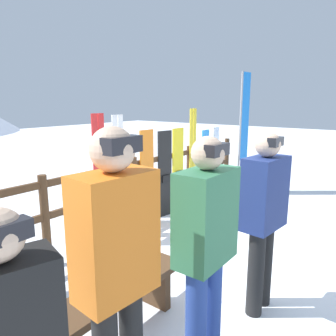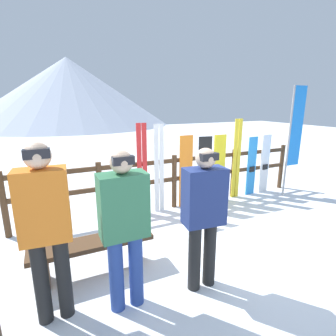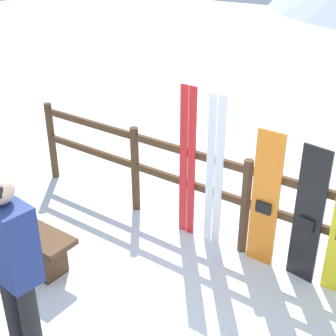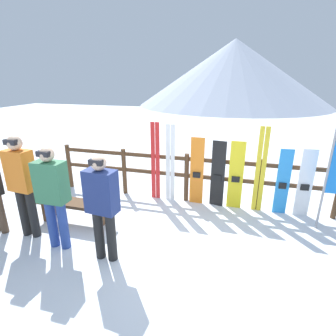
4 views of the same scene
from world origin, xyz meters
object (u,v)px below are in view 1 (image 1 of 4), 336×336
object	(u,v)px
person_plaid_green	(206,241)
person_orange	(116,265)
person_navy	(264,211)
snowboard_yellow	(178,170)
bench	(111,302)
snowboard_blue	(205,165)
ski_pair_yellow	(193,157)
snowboard_white	(215,161)
snowboard_black_stripe	(165,174)
snowboard_orange	(147,178)
ski_pair_white	(119,177)
rental_flag	(243,123)
ski_pair_red	(100,181)

from	to	relation	value
person_plaid_green	person_orange	distance (m)	0.72
person_navy	snowboard_yellow	xyz separation A→B (m)	(1.82, 2.24, -0.23)
bench	snowboard_blue	xyz separation A→B (m)	(3.84, 1.44, 0.34)
ski_pair_yellow	snowboard_white	world-z (taller)	ski_pair_yellow
snowboard_blue	snowboard_white	size ratio (longest dim) A/B	0.98
person_plaid_green	snowboard_black_stripe	world-z (taller)	person_plaid_green
person_navy	snowboard_orange	world-z (taller)	person_navy
person_navy	ski_pair_white	xyz separation A→B (m)	(0.41, 2.24, -0.09)
snowboard_black_stripe	ski_pair_yellow	bearing A→B (deg)	0.24
snowboard_yellow	rental_flag	xyz separation A→B (m)	(1.65, -0.43, 0.74)
ski_pair_yellow	ski_pair_red	bearing A→B (deg)	180.00
person_orange	snowboard_white	xyz separation A→B (m)	(4.71, 2.03, -0.36)
person_navy	person_orange	world-z (taller)	person_orange
snowboard_orange	snowboard_black_stripe	bearing A→B (deg)	-0.01
snowboard_black_stripe	snowboard_blue	xyz separation A→B (m)	(1.28, -0.00, -0.04)
ski_pair_white	person_plaid_green	bearing A→B (deg)	-120.82
bench	snowboard_white	bearing A→B (deg)	18.81
snowboard_blue	snowboard_white	bearing A→B (deg)	0.00
snowboard_orange	snowboard_blue	distance (m)	1.73
person_plaid_green	snowboard_yellow	bearing A→B (deg)	38.76
ski_pair_red	rental_flag	world-z (taller)	rental_flag
person_plaid_green	snowboard_yellow	xyz separation A→B (m)	(2.70, 2.17, -0.25)
person_orange	snowboard_white	bearing A→B (deg)	23.27
person_plaid_green	rental_flag	bearing A→B (deg)	21.84
person_plaid_green	ski_pair_yellow	xyz separation A→B (m)	(3.17, 2.17, -0.09)
ski_pair_red	ski_pair_white	distance (m)	0.34
bench	rental_flag	distance (m)	4.82
ski_pair_red	snowboard_black_stripe	distance (m)	1.39
person_navy	snowboard_orange	size ratio (longest dim) A/B	1.12
bench	person_plaid_green	size ratio (longest dim) A/B	0.88
ski_pair_white	snowboard_black_stripe	xyz separation A→B (m)	(1.04, -0.00, -0.15)
snowboard_yellow	snowboard_blue	distance (m)	0.91
ski_pair_white	snowboard_white	bearing A→B (deg)	-0.07
snowboard_yellow	rental_flag	distance (m)	1.86
bench	snowboard_orange	xyz separation A→B (m)	(2.11, 1.44, 0.40)
ski_pair_white	snowboard_yellow	bearing A→B (deg)	-0.14
person_navy	rental_flag	distance (m)	3.95
snowboard_blue	ski_pair_yellow	bearing A→B (deg)	179.54
ski_pair_yellow	snowboard_blue	world-z (taller)	ski_pair_yellow
person_orange	snowboard_black_stripe	xyz separation A→B (m)	(3.03, 2.03, -0.33)
ski_pair_red	snowboard_black_stripe	xyz separation A→B (m)	(1.38, -0.00, -0.16)
person_plaid_green	snowboard_white	world-z (taller)	person_plaid_green
ski_pair_white	ski_pair_red	bearing A→B (deg)	180.00
person_plaid_green	person_orange	xyz separation A→B (m)	(-0.70, 0.14, 0.07)
person_plaid_green	person_orange	world-z (taller)	person_orange
ski_pair_white	bench	bearing A→B (deg)	-136.41
person_plaid_green	ski_pair_red	distance (m)	2.38
person_plaid_green	snowboard_blue	size ratio (longest dim) A/B	1.25
ski_pair_yellow	rental_flag	world-z (taller)	rental_flag
bench	ski_pair_red	bearing A→B (deg)	50.85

